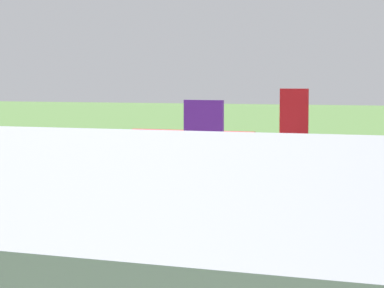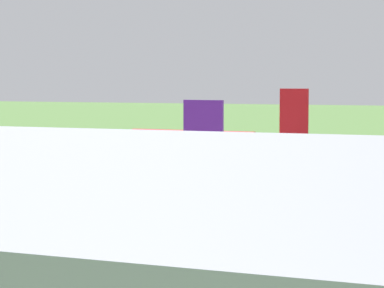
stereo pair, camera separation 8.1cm
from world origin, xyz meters
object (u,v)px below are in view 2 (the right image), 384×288
Objects in this scene: service_truck_fuel at (65,175)px; traffic_cone_orange at (324,148)px; airliner_main at (194,145)px; service_car_ops at (202,189)px; no_stopping_sign at (351,145)px; airliner_parked_mid at (71,178)px.

service_truck_fuel reaches higher than traffic_cone_orange.
airliner_main is 39.60m from service_car_ops.
airliner_parked_mid is at bearing 77.44° from no_stopping_sign.
airliner_main reaches higher than service_truck_fuel.
no_stopping_sign is at bearing 142.49° from traffic_cone_orange.
traffic_cone_orange is at bearing -91.39° from service_car_ops.
no_stopping_sign reaches higher than service_car_ops.
service_car_ops is at bearing 88.61° from traffic_cone_orange.
airliner_main reaches higher than no_stopping_sign.
airliner_main is 18.05× the size of no_stopping_sign.
airliner_main is 34.43m from service_truck_fuel.
traffic_cone_orange is (-14.06, -103.02, -3.81)m from airliner_parked_mid.
service_car_ops is at bearing 82.98° from no_stopping_sign.
no_stopping_sign is at bearing -120.55° from airliner_main.
no_stopping_sign is at bearing -102.56° from airliner_parked_mid.
service_truck_fuel is 2.06× the size of no_stopping_sign.
service_truck_fuel is at bearing -8.73° from service_car_ops.
airliner_main is at bearing 70.29° from traffic_cone_orange.
service_car_ops is 78.86m from no_stopping_sign.
no_stopping_sign reaches higher than service_truck_fuel.
service_car_ops is at bearing 171.27° from service_truck_fuel.
airliner_parked_mid is at bearing 57.56° from service_car_ops.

